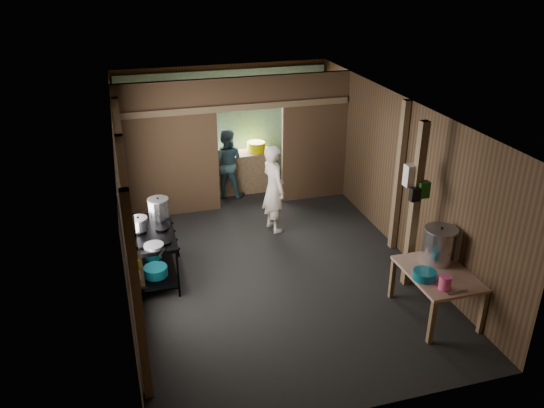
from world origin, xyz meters
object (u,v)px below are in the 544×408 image
object	(u,v)px
stove_pot_large	(159,209)
stock_pot	(439,246)
prep_table	(436,293)
yellow_tub	(256,147)
pink_bucket	(445,283)
gas_range	(153,255)
cook	(274,189)

from	to	relation	value
stove_pot_large	stock_pot	xyz separation A→B (m)	(3.68, -2.25, -0.03)
prep_table	stove_pot_large	size ratio (longest dim) A/B	3.44
yellow_tub	pink_bucket	bearing A→B (deg)	-78.43
gas_range	cook	distance (m)	2.54
stove_pot_large	yellow_tub	bearing A→B (deg)	48.41
stock_pot	pink_bucket	world-z (taller)	stock_pot
yellow_tub	cook	bearing A→B (deg)	-95.24
stove_pot_large	gas_range	bearing A→B (deg)	-110.31
yellow_tub	cook	distance (m)	1.94
yellow_tub	cook	world-z (taller)	cook
gas_range	yellow_tub	size ratio (longest dim) A/B	3.69
stove_pot_large	yellow_tub	size ratio (longest dim) A/B	0.90
gas_range	cook	size ratio (longest dim) A/B	0.86
stock_pot	stove_pot_large	bearing A→B (deg)	148.56
gas_range	stove_pot_large	xyz separation A→B (m)	(0.17, 0.46, 0.56)
prep_table	cook	world-z (taller)	cook
stove_pot_large	pink_bucket	xyz separation A→B (m)	(3.39, -2.90, -0.19)
stock_pot	cook	world-z (taller)	cook
cook	stove_pot_large	bearing A→B (deg)	93.58
yellow_tub	cook	size ratio (longest dim) A/B	0.23
stove_pot_large	stock_pot	world-z (taller)	stock_pot
pink_bucket	cook	xyz separation A→B (m)	(-1.29, 3.53, 0.03)
pink_bucket	cook	world-z (taller)	cook
gas_range	stock_pot	distance (m)	4.28
gas_range	pink_bucket	distance (m)	4.33
stock_pot	cook	bearing A→B (deg)	118.95
stove_pot_large	cook	xyz separation A→B (m)	(2.09, 0.62, -0.16)
gas_range	pink_bucket	bearing A→B (deg)	-34.49
stock_pot	cook	distance (m)	3.29
prep_table	stove_pot_large	distance (m)	4.39
stock_pot	pink_bucket	bearing A→B (deg)	-114.42
prep_table	stock_pot	distance (m)	0.67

